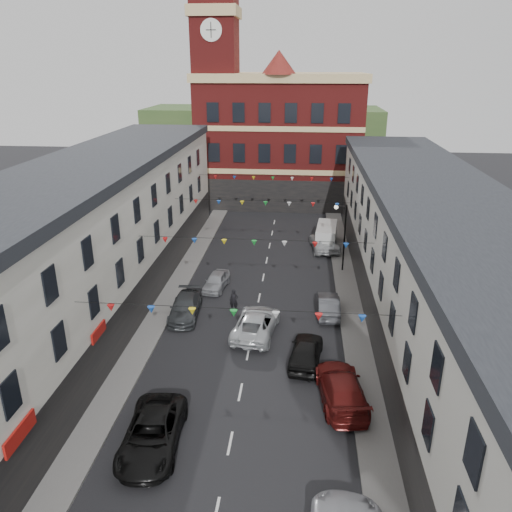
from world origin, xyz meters
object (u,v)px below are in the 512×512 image
(car_right_d, at_px, (306,351))
(car_right_e, at_px, (328,305))
(street_lamp, at_px, (342,229))
(car_left_e, at_px, (216,281))
(car_left_c, at_px, (152,433))
(pedestrian, at_px, (234,300))
(white_van, at_px, (326,236))
(car_right_f, at_px, (324,242))
(moving_car, at_px, (256,323))
(car_right_c, at_px, (341,388))
(car_left_d, at_px, (185,307))

(car_right_d, bearing_deg, car_right_e, -97.41)
(street_lamp, height_order, car_left_e, street_lamp)
(street_lamp, relative_size, car_left_c, 1.08)
(street_lamp, height_order, car_right_d, street_lamp)
(car_left_c, height_order, pedestrian, pedestrian)
(car_left_c, relative_size, car_right_d, 1.22)
(car_left_e, height_order, white_van, white_van)
(street_lamp, relative_size, car_right_d, 1.31)
(car_right_e, bearing_deg, car_right_f, -91.11)
(moving_car, bearing_deg, car_right_c, 134.37)
(moving_car, bearing_deg, car_left_c, 77.58)
(car_right_e, bearing_deg, car_left_e, -22.67)
(street_lamp, bearing_deg, car_right_f, 102.01)
(car_left_d, bearing_deg, moving_car, -23.65)
(car_right_e, bearing_deg, street_lamp, -99.57)
(car_left_c, xyz_separation_m, car_left_e, (0.00, 17.98, -0.12))
(car_right_c, height_order, car_right_d, car_right_c)
(car_right_d, bearing_deg, street_lamp, -94.75)
(car_left_e, height_order, car_right_e, car_right_e)
(car_right_c, bearing_deg, car_left_c, 18.12)
(car_right_c, relative_size, moving_car, 1.01)
(moving_car, xyz_separation_m, white_van, (5.34, 17.89, 0.30))
(car_left_d, distance_m, white_van, 19.16)
(car_right_c, distance_m, white_van, 24.66)
(car_left_d, height_order, car_right_e, car_right_e)
(car_right_c, xyz_separation_m, white_van, (0.13, 24.65, 0.26))
(street_lamp, distance_m, car_right_e, 8.89)
(car_left_c, height_order, car_left_d, car_left_c)
(car_left_d, bearing_deg, car_right_c, -43.08)
(car_right_d, relative_size, car_right_f, 0.86)
(car_right_d, bearing_deg, pedestrian, -43.90)
(car_right_d, xyz_separation_m, car_right_e, (1.62, 6.51, -0.07))
(car_left_d, distance_m, moving_car, 5.63)
(car_right_d, distance_m, car_right_f, 20.19)
(street_lamp, height_order, moving_car, street_lamp)
(car_left_c, xyz_separation_m, pedestrian, (1.94, 14.24, 0.07))
(car_left_c, bearing_deg, moving_car, 67.60)
(car_right_c, bearing_deg, car_right_e, -96.03)
(car_left_e, height_order, moving_car, moving_car)
(car_right_e, height_order, moving_car, moving_car)
(car_right_e, distance_m, moving_car, 5.94)
(car_left_e, relative_size, white_van, 0.80)
(car_right_c, relative_size, car_right_f, 1.05)
(street_lamp, distance_m, car_left_e, 11.60)
(car_left_c, xyz_separation_m, car_left_d, (-1.42, 13.05, -0.07))
(car_left_d, height_order, car_right_c, car_right_c)
(car_right_f, distance_m, moving_car, 17.63)
(car_right_f, bearing_deg, moving_car, 66.81)
(car_right_e, bearing_deg, car_left_d, 6.95)
(car_left_c, height_order, car_right_f, car_left_c)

